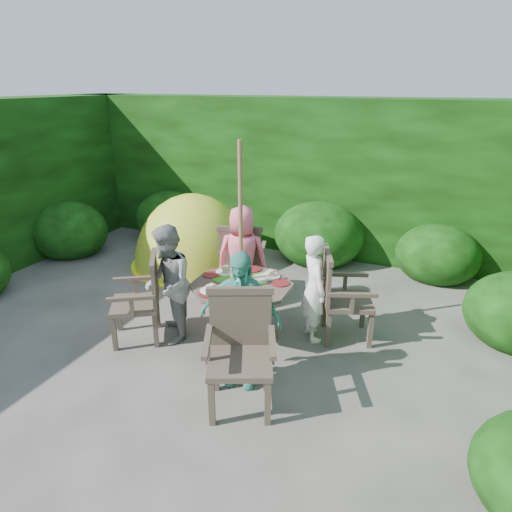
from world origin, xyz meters
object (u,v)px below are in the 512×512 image
at_px(dome_tent, 194,264).
at_px(child_right, 314,288).
at_px(parasol_pole, 241,246).
at_px(child_left, 168,285).
at_px(garden_chair_back, 242,259).
at_px(child_front, 240,319).
at_px(garden_chair_left, 142,298).
at_px(child_back, 242,258).
at_px(garden_chair_front, 240,349).
at_px(patio_table, 242,293).
at_px(garden_chair_right, 340,295).

bearing_deg(dome_tent, child_right, -49.79).
distance_m(parasol_pole, child_left, 0.91).
height_order(garden_chair_back, child_front, child_front).
height_order(garden_chair_left, child_front, child_front).
distance_m(garden_chair_back, child_right, 1.36).
bearing_deg(child_front, dome_tent, 121.28).
bearing_deg(dome_tent, child_front, -70.43).
relative_size(garden_chair_back, child_front, 0.73).
bearing_deg(child_back, garden_chair_front, 99.08).
relative_size(patio_table, parasol_pole, 0.69).
xyz_separation_m(patio_table, garden_chair_right, (0.99, 0.46, -0.04)).
bearing_deg(patio_table, garden_chair_back, 115.21).
relative_size(garden_chair_right, garden_chair_back, 1.00).
bearing_deg(child_left, dome_tent, 170.85).
distance_m(garden_chair_right, child_right, 0.31).
distance_m(garden_chair_right, child_left, 1.90).
height_order(garden_chair_left, child_back, child_back).
bearing_deg(garden_chair_back, child_front, 97.03).
distance_m(child_back, child_front, 1.60).
bearing_deg(garden_chair_right, patio_table, 93.77).
relative_size(garden_chair_right, garden_chair_left, 1.04).
distance_m(parasol_pole, child_back, 0.91).
bearing_deg(garden_chair_left, garden_chair_back, 126.94).
relative_size(child_right, child_back, 0.92).
relative_size(parasol_pole, garden_chair_front, 2.18).
relative_size(garden_chair_right, child_right, 0.81).
bearing_deg(garden_chair_left, parasol_pole, 81.48).
height_order(parasol_pole, child_left, parasol_pole).
relative_size(patio_table, dome_tent, 0.64).
bearing_deg(dome_tent, child_back, -56.45).
xyz_separation_m(patio_table, garden_chair_back, (-0.47, 0.99, -0.03)).
xyz_separation_m(garden_chair_right, garden_chair_back, (-1.45, 0.53, 0.00)).
height_order(child_back, child_front, child_front).
bearing_deg(child_front, parasol_pole, 106.73).
distance_m(garden_chair_front, child_right, 1.35).
height_order(garden_chair_back, child_back, child_back).
distance_m(garden_chair_left, garden_chair_front, 1.56).
bearing_deg(child_front, child_left, 151.73).
bearing_deg(child_front, patio_table, 106.45).
relative_size(patio_table, garden_chair_front, 1.50).
bearing_deg(child_left, child_back, 125.98).
bearing_deg(garden_chair_front, patio_table, 90.50).
height_order(garden_chair_right, dome_tent, dome_tent).
xyz_separation_m(parasol_pole, garden_chair_right, (0.99, 0.46, -0.58)).
height_order(garden_chair_right, child_right, child_right).
distance_m(patio_table, garden_chair_right, 1.09).
xyz_separation_m(parasol_pole, child_left, (-0.73, -0.33, -0.44)).
bearing_deg(child_front, child_back, 106.73).
distance_m(parasol_pole, garden_chair_front, 1.23).
height_order(garden_chair_left, child_left, child_left).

